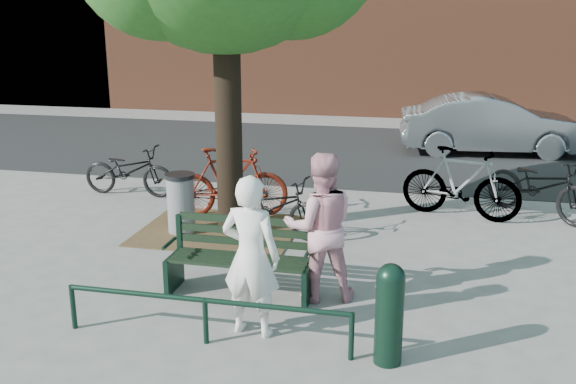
% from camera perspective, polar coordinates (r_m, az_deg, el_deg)
% --- Properties ---
extents(ground, '(90.00, 90.00, 0.00)m').
position_cam_1_polar(ground, '(7.88, -4.30, -9.09)').
color(ground, gray).
rests_on(ground, ground).
extents(dirt_pit, '(2.40, 2.00, 0.02)m').
position_cam_1_polar(dirt_pit, '(10.11, -6.15, -3.38)').
color(dirt_pit, brown).
rests_on(dirt_pit, ground).
extents(road, '(40.00, 7.00, 0.01)m').
position_cam_1_polar(road, '(15.83, 4.59, 3.64)').
color(road, black).
rests_on(road, ground).
extents(park_bench, '(1.74, 0.54, 0.97)m').
position_cam_1_polar(park_bench, '(7.76, -4.21, -5.65)').
color(park_bench, black).
rests_on(park_bench, ground).
extents(guard_railing, '(3.06, 0.06, 0.51)m').
position_cam_1_polar(guard_railing, '(6.68, -7.38, -10.12)').
color(guard_railing, black).
rests_on(guard_railing, ground).
extents(person_left, '(0.68, 0.49, 1.73)m').
position_cam_1_polar(person_left, '(6.66, -3.32, -5.75)').
color(person_left, white).
rests_on(person_left, ground).
extents(person_right, '(1.02, 0.89, 1.77)m').
position_cam_1_polar(person_right, '(7.48, 2.88, -3.13)').
color(person_right, '#D2909C').
rests_on(person_right, ground).
extents(bollard, '(0.28, 0.28, 1.03)m').
position_cam_1_polar(bollard, '(6.31, 9.01, -10.36)').
color(bollard, black).
rests_on(bollard, ground).
extents(litter_bin, '(0.46, 0.46, 0.94)m').
position_cam_1_polar(litter_bin, '(9.97, -9.50, -0.98)').
color(litter_bin, gray).
rests_on(litter_bin, ground).
extents(bicycle_a, '(1.80, 0.68, 0.94)m').
position_cam_1_polar(bicycle_a, '(12.24, -13.96, 1.86)').
color(bicycle_a, black).
rests_on(bicycle_a, ground).
extents(bicycle_b, '(2.04, 1.08, 1.18)m').
position_cam_1_polar(bicycle_b, '(10.60, -5.31, 0.83)').
color(bicycle_b, '#55160C').
rests_on(bicycle_b, ground).
extents(bicycle_c, '(1.86, 1.02, 0.93)m').
position_cam_1_polar(bicycle_c, '(9.74, -1.40, -1.24)').
color(bicycle_c, black).
rests_on(bicycle_c, ground).
extents(bicycle_d, '(2.04, 1.04, 1.18)m').
position_cam_1_polar(bicycle_d, '(10.92, 15.12, 0.78)').
color(bicycle_d, gray).
rests_on(bicycle_d, ground).
extents(bicycle_e, '(1.98, 1.84, 1.05)m').
position_cam_1_polar(bicycle_e, '(11.39, 21.51, 0.50)').
color(bicycle_e, black).
rests_on(bicycle_e, ground).
extents(parked_car, '(4.40, 1.91, 1.41)m').
position_cam_1_polar(parked_car, '(16.16, 17.65, 5.72)').
color(parked_car, slate).
rests_on(parked_car, ground).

